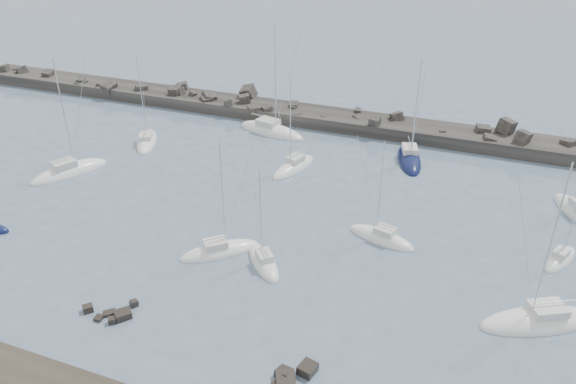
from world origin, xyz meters
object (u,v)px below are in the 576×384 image
object	(u,v)px
sailboat_3	(69,172)
sailboat_10	(576,212)
sailboat_4	(271,131)
sailboat_12	(560,260)
sailboat_1	(147,142)
sailboat_5	(264,263)
sailboat_9	(381,238)
sailboat_6	(294,168)
sailboat_8	(409,160)
sailboat_7	(220,252)
sailboat_11	(539,322)

from	to	relation	value
sailboat_3	sailboat_10	distance (m)	60.68
sailboat_4	sailboat_12	distance (m)	43.32
sailboat_4	sailboat_3	bearing A→B (deg)	-131.04
sailboat_1	sailboat_5	size ratio (longest dim) A/B	1.23
sailboat_4	sailboat_9	world-z (taller)	sailboat_4
sailboat_6	sailboat_12	xyz separation A→B (m)	(31.35, -9.52, -0.01)
sailboat_8	sailboat_12	xyz separation A→B (m)	(17.85, -17.24, -0.02)
sailboat_1	sailboat_8	size ratio (longest dim) A/B	0.88
sailboat_3	sailboat_9	xyz separation A→B (m)	(40.29, -0.55, -0.02)
sailboat_7	sailboat_8	world-z (taller)	sailboat_8
sailboat_8	sailboat_3	bearing A→B (deg)	-154.06
sailboat_1	sailboat_11	world-z (taller)	sailboat_11
sailboat_1	sailboat_9	world-z (taller)	sailboat_1
sailboat_1	sailboat_6	distance (m)	22.35
sailboat_4	sailboat_5	size ratio (longest dim) A/B	1.60
sailboat_11	sailboat_12	distance (m)	10.41
sailboat_1	sailboat_9	distance (m)	38.59
sailboat_6	sailboat_9	world-z (taller)	sailboat_6
sailboat_3	sailboat_5	xyz separation A→B (m)	(30.60, -8.83, -0.01)
sailboat_3	sailboat_8	xyz separation A→B (m)	(39.57, 19.24, -0.00)
sailboat_3	sailboat_7	bearing A→B (deg)	-18.64
sailboat_6	sailboat_8	distance (m)	15.55
sailboat_5	sailboat_8	xyz separation A→B (m)	(8.97, 28.08, 0.01)
sailboat_4	sailboat_11	size ratio (longest dim) A/B	1.07
sailboat_3	sailboat_7	size ratio (longest dim) A/B	1.24
sailboat_1	sailboat_7	size ratio (longest dim) A/B	1.04
sailboat_1	sailboat_12	size ratio (longest dim) A/B	1.41
sailboat_4	sailboat_9	bearing A→B (deg)	-45.75
sailboat_9	sailboat_12	size ratio (longest dim) A/B	1.26
sailboat_10	sailboat_12	bearing A→B (deg)	-100.80
sailboat_11	sailboat_12	world-z (taller)	sailboat_11
sailboat_4	sailboat_9	distance (m)	30.86
sailboat_1	sailboat_12	xyz separation A→B (m)	(53.70, -9.78, 0.01)
sailboat_1	sailboat_9	bearing A→B (deg)	-18.64
sailboat_3	sailboat_9	distance (m)	40.29
sailboat_4	sailboat_10	bearing A→B (deg)	-12.70
sailboat_12	sailboat_9	bearing A→B (deg)	-171.52
sailboat_9	sailboat_12	world-z (taller)	sailboat_9
sailboat_6	sailboat_8	bearing A→B (deg)	29.76
sailboat_4	sailboat_8	size ratio (longest dim) A/B	1.15
sailboat_5	sailboat_11	size ratio (longest dim) A/B	0.67
sailboat_10	sailboat_11	xyz separation A→B (m)	(-3.99, -20.60, -0.01)
sailboat_5	sailboat_7	bearing A→B (deg)	178.40
sailboat_6	sailboat_12	world-z (taller)	sailboat_6
sailboat_1	sailboat_11	bearing A→B (deg)	-21.15
sailboat_4	sailboat_11	bearing A→B (deg)	-39.08
sailboat_7	sailboat_10	distance (m)	39.68
sailboat_4	sailboat_6	xyz separation A→B (m)	(7.31, -10.02, -0.01)
sailboat_12	sailboat_10	bearing A→B (deg)	79.20
sailboat_3	sailboat_4	size ratio (longest dim) A/B	0.92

